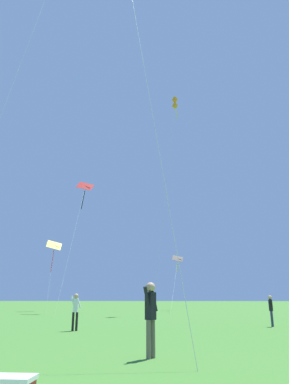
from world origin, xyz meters
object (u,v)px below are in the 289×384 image
Objects in this scene: person_with_spool at (151,312)px; kite_red_high at (84,191)px; kite_orange_box at (175,105)px; person_child_small at (76,308)px; person_far_back at (271,308)px; kite_yellow_diamond at (54,250)px; kite_black_large at (177,261)px.

kite_red_high is at bearing 108.06° from person_with_spool.
kite_orange_box is 30.19m from person_child_small.
kite_red_high reaches higher than person_far_back.
kite_yellow_diamond is at bearing 131.25° from person_far_back.
kite_black_large is 7.38× the size of person_child_small.
kite_orange_box reaches higher than kite_yellow_diamond.
kite_black_large is at bearing 99.69° from person_far_back.
kite_orange_box is 34.98m from person_with_spool.
kite_orange_box is 2.90× the size of kite_yellow_diamond.
kite_black_large is at bearing 90.24° from kite_orange_box.
kite_orange_box is 28.10m from person_far_back.
kite_orange_box is at bearing 104.61° from person_far_back.
kite_orange_box is at bearing 87.14° from person_with_spool.
kite_red_high is 9.24× the size of person_far_back.
person_with_spool is (-1.36, -27.13, -22.04)m from kite_orange_box.
kite_orange_box is at bearing -3.91° from kite_red_high.
kite_yellow_diamond is 5.15× the size of person_child_small.
kite_yellow_diamond is 27.82m from person_child_small.
kite_black_large is 29.71m from person_child_small.
kite_orange_box reaches higher than person_with_spool.
kite_orange_box is at bearing -89.76° from kite_black_large.
person_far_back is (4.35, -16.67, -22.19)m from kite_orange_box.
person_with_spool is (-1.32, -36.14, -4.83)m from kite_black_large.
kite_red_high is at bearing -45.75° from kite_yellow_diamond.
kite_black_large is at bearing 79.79° from person_child_small.
person_child_small is 1.04× the size of person_far_back.
kite_orange_box is at bearing 75.21° from person_child_small.
person_far_back is at bearing -75.39° from kite_orange_box.
kite_yellow_diamond is (-4.65, 4.77, -5.94)m from kite_red_high.
kite_orange_box is 15.51× the size of person_far_back.
kite_yellow_diamond is 30.09m from person_far_back.
kite_black_large is (-0.04, 9.01, -17.21)m from kite_orange_box.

